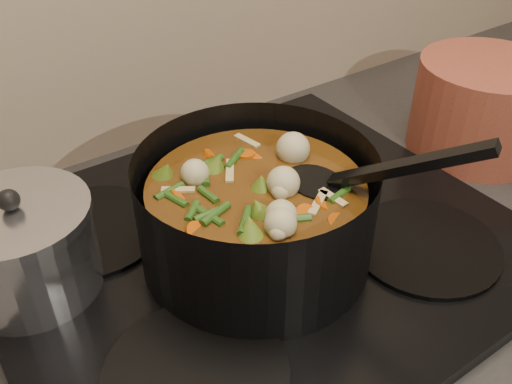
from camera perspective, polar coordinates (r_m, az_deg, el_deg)
stovetop at (r=0.71m, az=-0.03°, el=-5.24°), size 0.62×0.54×0.03m
stockpot at (r=0.65m, az=0.06°, el=-2.15°), size 0.33×0.35×0.20m
saucepan at (r=0.66m, az=-22.19°, el=-5.19°), size 0.16×0.16×0.13m
terracotta_crock at (r=0.95m, az=21.59°, el=7.88°), size 0.23×0.23×0.14m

